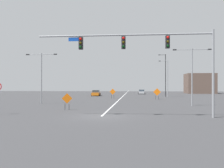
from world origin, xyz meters
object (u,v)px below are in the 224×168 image
object	(u,v)px
construction_sign_left_shoulder	(157,92)
car_silver_near	(142,92)
street_lamp_mid_right	(165,74)
construction_sign_right_lane	(113,92)
street_lamp_near_left	(41,73)
construction_sign_median_near	(67,99)
car_orange_distant	(96,93)
street_lamp_far_right	(192,71)
street_lamp_mid_left	(167,77)
traffic_signal_assembly	(148,49)

from	to	relation	value
construction_sign_left_shoulder	car_silver_near	distance (m)	28.17
street_lamp_mid_right	construction_sign_left_shoulder	world-z (taller)	street_lamp_mid_right
construction_sign_right_lane	street_lamp_near_left	bearing A→B (deg)	-120.42
construction_sign_left_shoulder	construction_sign_median_near	xyz separation A→B (m)	(-11.28, -20.03, -0.18)
construction_sign_left_shoulder	car_orange_distant	size ratio (longest dim) A/B	0.48
street_lamp_far_right	construction_sign_left_shoulder	size ratio (longest dim) A/B	3.52
construction_sign_right_lane	car_silver_near	xyz separation A→B (m)	(6.44, 25.06, -0.60)
street_lamp_near_left	construction_sign_left_shoulder	distance (m)	21.21
construction_sign_median_near	construction_sign_right_lane	size ratio (longest dim) A/B	0.92
street_lamp_mid_right	street_lamp_mid_left	bearing A→B (deg)	-76.91
street_lamp_mid_left	street_lamp_near_left	xyz separation A→B (m)	(-20.39, -22.32, -0.18)
car_silver_near	construction_sign_right_lane	bearing A→B (deg)	-104.42
street_lamp_mid_right	car_silver_near	xyz separation A→B (m)	(-4.87, 16.53, -4.66)
street_lamp_mid_left	street_lamp_mid_right	distance (m)	1.42
street_lamp_mid_left	construction_sign_left_shoulder	world-z (taller)	street_lamp_mid_left
construction_sign_left_shoulder	construction_sign_right_lane	distance (m)	8.99
street_lamp_near_left	construction_sign_median_near	bearing A→B (deg)	-53.51
construction_sign_right_lane	car_silver_near	world-z (taller)	construction_sign_right_lane
street_lamp_near_left	construction_sign_right_lane	distance (m)	17.65
street_lamp_far_right	car_orange_distant	xyz separation A→B (m)	(-16.75, 27.91, -3.79)
street_lamp_mid_left	car_orange_distant	world-z (taller)	street_lamp_mid_left
traffic_signal_assembly	street_lamp_mid_right	distance (m)	37.06
car_silver_near	traffic_signal_assembly	bearing A→B (deg)	-91.07
street_lamp_far_right	car_silver_near	xyz separation A→B (m)	(-5.17, 41.81, -3.85)
construction_sign_left_shoulder	construction_sign_right_lane	xyz separation A→B (m)	(-8.47, 3.03, -0.07)
car_silver_near	car_orange_distant	bearing A→B (deg)	-129.77
street_lamp_mid_left	street_lamp_mid_right	size ratio (longest dim) A/B	0.84
street_lamp_mid_left	car_orange_distant	xyz separation A→B (m)	(-16.72, 3.80, -3.87)
construction_sign_left_shoulder	construction_sign_right_lane	size ratio (longest dim) A/B	1.07
construction_sign_median_near	construction_sign_right_lane	bearing A→B (deg)	83.05
street_lamp_far_right	car_orange_distant	distance (m)	32.77
street_lamp_near_left	construction_sign_median_near	size ratio (longest dim) A/B	4.00
street_lamp_mid_right	construction_sign_right_lane	distance (m)	14.74
car_orange_distant	traffic_signal_assembly	bearing A→B (deg)	-74.90
car_silver_near	street_lamp_far_right	bearing A→B (deg)	-82.95
construction_sign_median_near	car_orange_distant	bearing A→B (deg)	93.88
street_lamp_mid_left	traffic_signal_assembly	bearing A→B (deg)	-99.83
construction_sign_left_shoulder	street_lamp_far_right	bearing A→B (deg)	-77.07
street_lamp_far_right	street_lamp_mid_left	bearing A→B (deg)	90.06
street_lamp_mid_left	street_lamp_far_right	distance (m)	24.11
street_lamp_far_right	construction_sign_left_shoulder	distance (m)	14.44
street_lamp_near_left	car_silver_near	size ratio (longest dim) A/B	1.65
street_lamp_mid_right	street_lamp_far_right	world-z (taller)	street_lamp_mid_right
street_lamp_mid_right	car_orange_distant	xyz separation A→B (m)	(-16.45, 2.62, -4.60)
construction_sign_right_lane	car_orange_distant	distance (m)	12.28
construction_sign_left_shoulder	construction_sign_median_near	distance (m)	22.99
traffic_signal_assembly	construction_sign_left_shoulder	bearing A→B (deg)	83.14
construction_sign_right_lane	car_orange_distant	world-z (taller)	construction_sign_right_lane
traffic_signal_assembly	street_lamp_mid_left	xyz separation A→B (m)	(6.14, 35.41, -1.12)
traffic_signal_assembly	street_lamp_far_right	world-z (taller)	street_lamp_far_right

